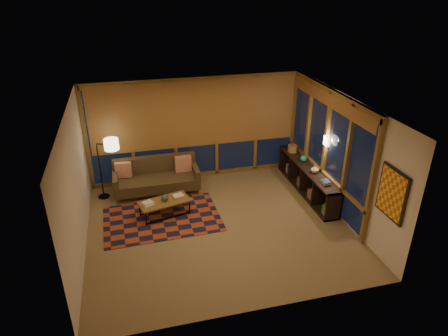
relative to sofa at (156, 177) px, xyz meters
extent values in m
cube|color=#9C7C4B|center=(1.13, -1.82, -0.42)|extent=(5.50, 5.00, 0.01)
cube|color=beige|center=(1.13, -1.82, 2.28)|extent=(5.50, 5.00, 0.01)
cube|color=beige|center=(1.13, 0.68, 0.93)|extent=(5.50, 0.01, 2.70)
cube|color=beige|center=(1.13, -4.32, 0.93)|extent=(5.50, 0.01, 2.70)
cube|color=beige|center=(-1.62, -1.82, 0.93)|extent=(0.01, 5.00, 2.70)
cube|color=beige|center=(3.88, -1.82, 0.93)|extent=(0.01, 5.00, 2.70)
cube|color=#AB3E1A|center=(-0.03, -1.24, -0.41)|extent=(2.59, 1.76, 0.01)
sphere|color=black|center=(0.08, -1.10, 0.03)|extent=(0.20, 0.20, 0.16)
cylinder|color=#A28650|center=(3.60, 0.06, 0.36)|extent=(0.25, 0.25, 0.18)
sphere|color=#227A77|center=(3.62, -0.58, 0.35)|extent=(0.22, 0.22, 0.17)
imported|color=tan|center=(3.62, -1.22, 0.37)|extent=(0.23, 0.23, 0.20)
camera|label=1|loc=(-0.54, -8.86, 4.52)|focal=32.00mm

